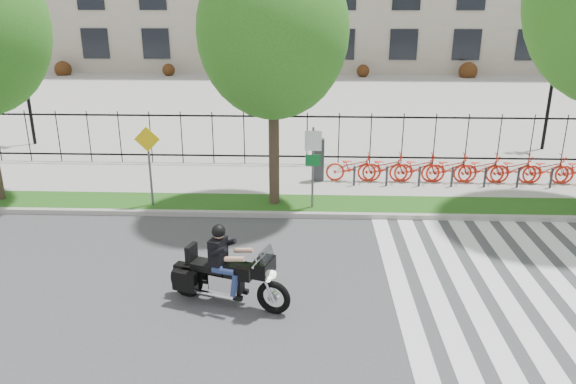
{
  "coord_description": "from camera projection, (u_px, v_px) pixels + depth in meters",
  "views": [
    {
      "loc": [
        0.1,
        -11.54,
        6.35
      ],
      "look_at": [
        -0.48,
        3.0,
        1.19
      ],
      "focal_mm": 35.0,
      "sensor_mm": 36.0,
      "label": 1
    }
  ],
  "objects": [
    {
      "name": "ground",
      "position": [
        304.0,
        284.0,
        12.99
      ],
      "size": [
        120.0,
        120.0,
        0.0
      ],
      "primitive_type": "plane",
      "color": "#3E3E41",
      "rests_on": "ground"
    },
    {
      "name": "plaza",
      "position": [
        309.0,
        96.0,
        36.52
      ],
      "size": [
        80.0,
        34.0,
        0.1
      ],
      "primitive_type": "cube",
      "color": "#A9A69E",
      "rests_on": "ground"
    },
    {
      "name": "iron_fence",
      "position": [
        307.0,
        139.0,
        21.27
      ],
      "size": [
        30.0,
        0.06,
        2.0
      ],
      "primitive_type": null,
      "color": "black",
      "rests_on": "sidewalk"
    },
    {
      "name": "street_tree_1",
      "position": [
        273.0,
        32.0,
        15.91
      ],
      "size": [
        4.35,
        4.35,
        7.68
      ],
      "color": "#32241B",
      "rests_on": "grass_verge"
    },
    {
      "name": "sidewalk",
      "position": [
        306.0,
        180.0,
        19.98
      ],
      "size": [
        60.0,
        3.5,
        0.15
      ],
      "primitive_type": "cube",
      "color": "#A9A69E",
      "rests_on": "ground"
    },
    {
      "name": "sign_pole_warning",
      "position": [
        149.0,
        155.0,
        16.9
      ],
      "size": [
        0.78,
        0.09,
        2.49
      ],
      "color": "#59595B",
      "rests_on": "grass_verge"
    },
    {
      "name": "bike_share_station",
      "position": [
        480.0,
        169.0,
        19.33
      ],
      "size": [
        11.13,
        0.87,
        1.5
      ],
      "color": "#2D2D33",
      "rests_on": "sidewalk"
    },
    {
      "name": "crosswalk_stripes",
      "position": [
        515.0,
        288.0,
        12.81
      ],
      "size": [
        5.7,
        8.0,
        0.01
      ],
      "primitive_type": null,
      "color": "silver",
      "rests_on": "ground"
    },
    {
      "name": "motorcycle_rider",
      "position": [
        227.0,
        273.0,
        11.93
      ],
      "size": [
        2.75,
        1.36,
        2.2
      ],
      "color": "black",
      "rests_on": "ground"
    },
    {
      "name": "grass_verge",
      "position": [
        306.0,
        205.0,
        17.63
      ],
      "size": [
        60.0,
        1.5,
        0.15
      ],
      "primitive_type": "cube",
      "color": "#174B12",
      "rests_on": "ground"
    },
    {
      "name": "lamp_post_left",
      "position": [
        24.0,
        72.0,
        23.67
      ],
      "size": [
        1.06,
        0.7,
        4.25
      ],
      "color": "black",
      "rests_on": "ground"
    },
    {
      "name": "curb",
      "position": [
        305.0,
        215.0,
        16.83
      ],
      "size": [
        60.0,
        0.2,
        0.15
      ],
      "primitive_type": "cube",
      "color": "#9A9891",
      "rests_on": "ground"
    },
    {
      "name": "sign_pole_regulatory",
      "position": [
        313.0,
        157.0,
        16.72
      ],
      "size": [
        0.5,
        0.09,
        2.5
      ],
      "color": "#59595B",
      "rests_on": "grass_verge"
    },
    {
      "name": "lamp_post_right",
      "position": [
        553.0,
        75.0,
        22.85
      ],
      "size": [
        1.06,
        0.7,
        4.25
      ],
      "color": "black",
      "rests_on": "ground"
    }
  ]
}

